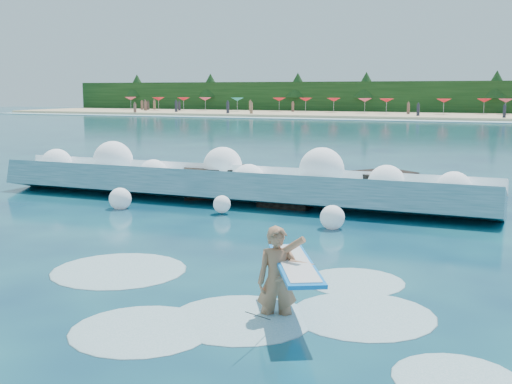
# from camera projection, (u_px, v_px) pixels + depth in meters

# --- Properties ---
(ground) EXTENTS (200.00, 200.00, 0.00)m
(ground) POSITION_uv_depth(u_px,v_px,m) (161.00, 252.00, 14.64)
(ground) COLOR #082343
(ground) RESTS_ON ground
(beach) EXTENTS (140.00, 20.00, 0.40)m
(beach) POSITION_uv_depth(u_px,v_px,m) (472.00, 116.00, 85.33)
(beach) COLOR tan
(beach) RESTS_ON ground
(wet_band) EXTENTS (140.00, 5.00, 0.08)m
(wet_band) POSITION_uv_depth(u_px,v_px,m) (463.00, 121.00, 75.38)
(wet_band) COLOR silver
(wet_band) RESTS_ON ground
(treeline) EXTENTS (140.00, 4.00, 5.00)m
(treeline) POSITION_uv_depth(u_px,v_px,m) (479.00, 98.00, 94.04)
(treeline) COLOR black
(treeline) RESTS_ON ground
(breaking_wave) EXTENTS (17.10, 2.70, 1.47)m
(breaking_wave) POSITION_uv_depth(u_px,v_px,m) (234.00, 185.00, 21.49)
(breaking_wave) COLOR teal
(breaking_wave) RESTS_ON ground
(rock_cluster) EXTENTS (8.22, 3.07, 1.29)m
(rock_cluster) POSITION_uv_depth(u_px,v_px,m) (286.00, 189.00, 21.33)
(rock_cluster) COLOR black
(rock_cluster) RESTS_ON ground
(surfer_with_board) EXTENTS (1.69, 2.94, 1.82)m
(surfer_with_board) POSITION_uv_depth(u_px,v_px,m) (281.00, 278.00, 10.33)
(surfer_with_board) COLOR #9F6B4A
(surfer_with_board) RESTS_ON ground
(wave_spray) EXTENTS (15.51, 4.53, 1.94)m
(wave_spray) POSITION_uv_depth(u_px,v_px,m) (224.00, 172.00, 21.36)
(wave_spray) COLOR white
(wave_spray) RESTS_ON ground
(surf_foam) EXTENTS (9.17, 5.88, 0.14)m
(surf_foam) POSITION_uv_depth(u_px,v_px,m) (230.00, 302.00, 11.23)
(surf_foam) COLOR silver
(surf_foam) RESTS_ON ground
(beach_umbrellas) EXTENTS (112.90, 6.85, 0.50)m
(beach_umbrellas) POSITION_uv_depth(u_px,v_px,m) (474.00, 101.00, 86.88)
(beach_umbrellas) COLOR #D83F5C
(beach_umbrellas) RESTS_ON ground
(beachgoers) EXTENTS (102.03, 14.07, 1.94)m
(beachgoers) POSITION_uv_depth(u_px,v_px,m) (430.00, 110.00, 84.79)
(beachgoers) COLOR #3F332D
(beachgoers) RESTS_ON ground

